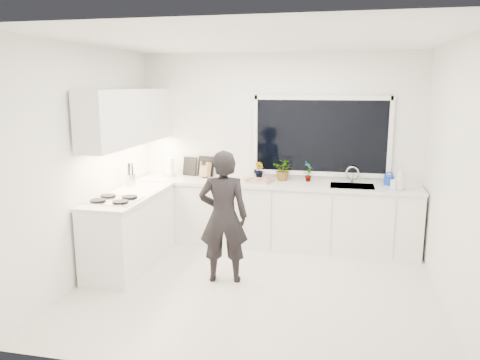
# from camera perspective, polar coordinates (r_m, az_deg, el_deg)

# --- Properties ---
(floor) EXTENTS (4.00, 3.50, 0.02)m
(floor) POSITION_cam_1_polar(r_m,az_deg,el_deg) (5.45, 1.90, -13.01)
(floor) COLOR beige
(floor) RESTS_ON ground
(wall_back) EXTENTS (4.00, 0.02, 2.70)m
(wall_back) POSITION_cam_1_polar(r_m,az_deg,el_deg) (6.76, 4.69, 3.81)
(wall_back) COLOR white
(wall_back) RESTS_ON ground
(wall_left) EXTENTS (0.02, 3.50, 2.70)m
(wall_left) POSITION_cam_1_polar(r_m,az_deg,el_deg) (5.74, -18.15, 1.92)
(wall_left) COLOR white
(wall_left) RESTS_ON ground
(wall_right) EXTENTS (0.02, 3.50, 2.70)m
(wall_right) POSITION_cam_1_polar(r_m,az_deg,el_deg) (5.09, 24.88, 0.25)
(wall_right) COLOR white
(wall_right) RESTS_ON ground
(ceiling) EXTENTS (4.00, 3.50, 0.02)m
(ceiling) POSITION_cam_1_polar(r_m,az_deg,el_deg) (4.98, 2.11, 16.81)
(ceiling) COLOR white
(ceiling) RESTS_ON wall_back
(window) EXTENTS (1.80, 0.02, 1.00)m
(window) POSITION_cam_1_polar(r_m,az_deg,el_deg) (6.65, 9.83, 5.29)
(window) COLOR black
(window) RESTS_ON wall_back
(base_cabinets_back) EXTENTS (3.92, 0.58, 0.88)m
(base_cabinets_back) POSITION_cam_1_polar(r_m,az_deg,el_deg) (6.64, 4.20, -4.35)
(base_cabinets_back) COLOR white
(base_cabinets_back) RESTS_ON floor
(base_cabinets_left) EXTENTS (0.58, 1.60, 0.88)m
(base_cabinets_left) POSITION_cam_1_polar(r_m,az_deg,el_deg) (6.09, -13.18, -6.09)
(base_cabinets_left) COLOR white
(base_cabinets_left) RESTS_ON floor
(countertop_back) EXTENTS (3.94, 0.62, 0.04)m
(countertop_back) POSITION_cam_1_polar(r_m,az_deg,el_deg) (6.52, 4.25, -0.48)
(countertop_back) COLOR silver
(countertop_back) RESTS_ON base_cabinets_back
(countertop_left) EXTENTS (0.62, 1.60, 0.04)m
(countertop_left) POSITION_cam_1_polar(r_m,az_deg,el_deg) (5.97, -13.38, -1.87)
(countertop_left) COLOR silver
(countertop_left) RESTS_ON base_cabinets_left
(upper_cabinets) EXTENTS (0.34, 2.10, 0.70)m
(upper_cabinets) POSITION_cam_1_polar(r_m,az_deg,el_deg) (6.20, -13.40, 7.50)
(upper_cabinets) COLOR white
(upper_cabinets) RESTS_ON wall_left
(sink) EXTENTS (0.58, 0.42, 0.14)m
(sink) POSITION_cam_1_polar(r_m,az_deg,el_deg) (6.48, 13.49, -1.12)
(sink) COLOR silver
(sink) RESTS_ON countertop_back
(faucet) EXTENTS (0.03, 0.03, 0.22)m
(faucet) POSITION_cam_1_polar(r_m,az_deg,el_deg) (6.64, 13.52, 0.60)
(faucet) COLOR silver
(faucet) RESTS_ON countertop_back
(stovetop) EXTENTS (0.56, 0.48, 0.03)m
(stovetop) POSITION_cam_1_polar(r_m,az_deg,el_deg) (5.67, -15.10, -2.31)
(stovetop) COLOR black
(stovetop) RESTS_ON countertop_left
(person) EXTENTS (0.62, 0.47, 1.54)m
(person) POSITION_cam_1_polar(r_m,az_deg,el_deg) (5.36, -2.04, -4.50)
(person) COLOR black
(person) RESTS_ON floor
(pizza_tray) EXTENTS (0.50, 0.41, 0.03)m
(pizza_tray) POSITION_cam_1_polar(r_m,az_deg,el_deg) (6.53, 2.03, -0.12)
(pizza_tray) COLOR silver
(pizza_tray) RESTS_ON countertop_back
(pizza) EXTENTS (0.45, 0.36, 0.01)m
(pizza) POSITION_cam_1_polar(r_m,az_deg,el_deg) (6.53, 2.03, 0.03)
(pizza) COLOR red
(pizza) RESTS_ON pizza_tray
(watering_can) EXTENTS (0.15, 0.15, 0.13)m
(watering_can) POSITION_cam_1_polar(r_m,az_deg,el_deg) (6.64, 17.69, -0.03)
(watering_can) COLOR #1237AA
(watering_can) RESTS_ON countertop_back
(paper_towel_roll) EXTENTS (0.13, 0.13, 0.26)m
(paper_towel_roll) POSITION_cam_1_polar(r_m,az_deg,el_deg) (6.99, -8.51, 1.48)
(paper_towel_roll) COLOR white
(paper_towel_roll) RESTS_ON countertop_back
(knife_block) EXTENTS (0.15, 0.13, 0.22)m
(knife_block) POSITION_cam_1_polar(r_m,az_deg,el_deg) (6.86, -4.25, 1.22)
(knife_block) COLOR brown
(knife_block) RESTS_ON countertop_back
(utensil_crock) EXTENTS (0.15, 0.15, 0.16)m
(utensil_crock) POSITION_cam_1_polar(r_m,az_deg,el_deg) (6.42, -13.15, -0.02)
(utensil_crock) COLOR silver
(utensil_crock) RESTS_ON countertop_left
(picture_frame_large) EXTENTS (0.22, 0.07, 0.28)m
(picture_frame_large) POSITION_cam_1_polar(r_m,az_deg,el_deg) (7.03, -6.13, 1.68)
(picture_frame_large) COLOR black
(picture_frame_large) RESTS_ON countertop_back
(picture_frame_small) EXTENTS (0.25, 0.07, 0.30)m
(picture_frame_small) POSITION_cam_1_polar(r_m,az_deg,el_deg) (6.95, -4.17, 1.70)
(picture_frame_small) COLOR black
(picture_frame_small) RESTS_ON countertop_back
(herb_plants) EXTENTS (0.85, 0.33, 0.31)m
(herb_plants) POSITION_cam_1_polar(r_m,az_deg,el_deg) (6.64, 5.32, 1.22)
(herb_plants) COLOR #26662D
(herb_plants) RESTS_ON countertop_back
(soap_bottles) EXTENTS (0.20, 0.17, 0.31)m
(soap_bottles) POSITION_cam_1_polar(r_m,az_deg,el_deg) (6.33, 18.83, 0.06)
(soap_bottles) COLOR #D8BF66
(soap_bottles) RESTS_ON countertop_back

